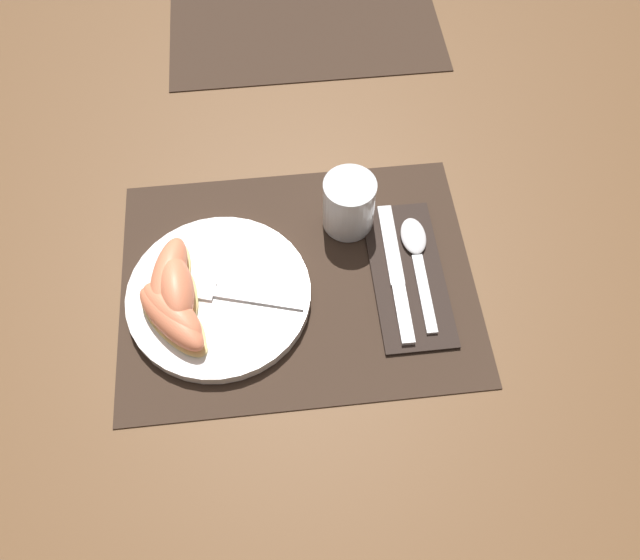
# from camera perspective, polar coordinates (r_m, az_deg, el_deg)

# --- Properties ---
(ground_plane) EXTENTS (3.00, 3.00, 0.00)m
(ground_plane) POSITION_cam_1_polar(r_m,az_deg,el_deg) (0.82, -2.06, -0.02)
(ground_plane) COLOR brown
(placemat) EXTENTS (0.46, 0.35, 0.00)m
(placemat) POSITION_cam_1_polar(r_m,az_deg,el_deg) (0.82, -2.07, 0.05)
(placemat) COLOR #38281E
(placemat) RESTS_ON ground_plane
(placemat_far) EXTENTS (0.46, 0.35, 0.00)m
(placemat_far) POSITION_cam_1_polar(r_m,az_deg,el_deg) (1.18, -1.58, 23.43)
(placemat_far) COLOR #38281E
(placemat_far) RESTS_ON ground_plane
(plate) EXTENTS (0.23, 0.23, 0.02)m
(plate) POSITION_cam_1_polar(r_m,az_deg,el_deg) (0.80, -9.21, -1.39)
(plate) COLOR white
(plate) RESTS_ON placemat
(juice_glass) EXTENTS (0.07, 0.07, 0.08)m
(juice_glass) POSITION_cam_1_polar(r_m,az_deg,el_deg) (0.84, 2.64, 6.75)
(juice_glass) COLOR silver
(juice_glass) RESTS_ON placemat
(napkin) EXTENTS (0.09, 0.22, 0.00)m
(napkin) POSITION_cam_1_polar(r_m,az_deg,el_deg) (0.82, 8.01, 0.56)
(napkin) COLOR #2D231E
(napkin) RESTS_ON placemat
(knife) EXTENTS (0.02, 0.21, 0.01)m
(knife) POSITION_cam_1_polar(r_m,az_deg,el_deg) (0.82, 6.98, 0.49)
(knife) COLOR silver
(knife) RESTS_ON napkin
(spoon) EXTENTS (0.03, 0.17, 0.01)m
(spoon) POSITION_cam_1_polar(r_m,az_deg,el_deg) (0.84, 8.79, 2.65)
(spoon) COLOR silver
(spoon) RESTS_ON napkin
(fork) EXTENTS (0.18, 0.07, 0.00)m
(fork) POSITION_cam_1_polar(r_m,az_deg,el_deg) (0.79, -9.11, -1.15)
(fork) COLOR silver
(fork) RESTS_ON plate
(citrus_wedge_0) EXTENTS (0.07, 0.12, 0.04)m
(citrus_wedge_0) POSITION_cam_1_polar(r_m,az_deg,el_deg) (0.80, -13.61, 0.21)
(citrus_wedge_0) COLOR #F4DB84
(citrus_wedge_0) RESTS_ON plate
(citrus_wedge_1) EXTENTS (0.06, 0.10, 0.05)m
(citrus_wedge_1) POSITION_cam_1_polar(r_m,az_deg,el_deg) (0.78, -12.93, -0.96)
(citrus_wedge_1) COLOR #F4DB84
(citrus_wedge_1) RESTS_ON plate
(citrus_wedge_2) EXTENTS (0.10, 0.11, 0.04)m
(citrus_wedge_2) POSITION_cam_1_polar(r_m,az_deg,el_deg) (0.78, -13.34, -2.94)
(citrus_wedge_2) COLOR #F4DB84
(citrus_wedge_2) RESTS_ON plate
(citrus_wedge_3) EXTENTS (0.11, 0.12, 0.04)m
(citrus_wedge_3) POSITION_cam_1_polar(r_m,az_deg,el_deg) (0.77, -13.40, -3.53)
(citrus_wedge_3) COLOR #F4DB84
(citrus_wedge_3) RESTS_ON plate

